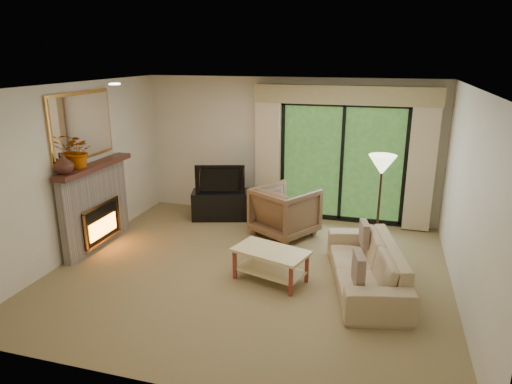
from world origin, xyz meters
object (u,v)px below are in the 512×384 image
(armchair, at_px, (285,211))
(media_console, at_px, (221,205))
(sofa, at_px, (366,265))
(coffee_table, at_px, (271,265))

(armchair, bearing_deg, media_console, 11.40)
(armchair, height_order, sofa, armchair)
(armchair, distance_m, coffee_table, 1.68)
(media_console, xyz_separation_m, coffee_table, (1.51, -2.14, -0.04))
(sofa, bearing_deg, media_console, -137.79)
(media_console, bearing_deg, armchair, -36.29)
(armchair, bearing_deg, coffee_table, 126.93)
(coffee_table, bearing_deg, armchair, 112.75)
(media_console, height_order, coffee_table, media_console)
(armchair, height_order, coffee_table, armchair)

